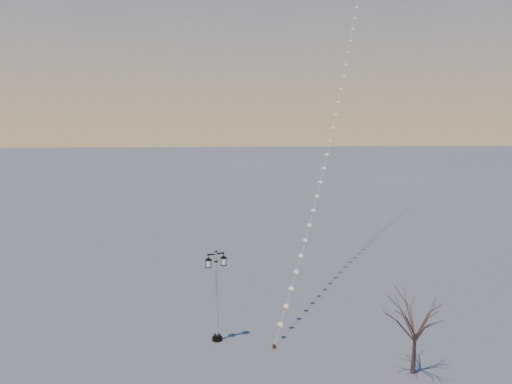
{
  "coord_description": "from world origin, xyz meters",
  "views": [
    {
      "loc": [
        -0.71,
        -24.36,
        13.89
      ],
      "look_at": [
        0.96,
        7.1,
        8.37
      ],
      "focal_mm": 33.78,
      "sensor_mm": 36.0,
      "label": 1
    }
  ],
  "objects": [
    {
      "name": "ground",
      "position": [
        0.0,
        0.0,
        0.0
      ],
      "size": [
        300.0,
        300.0,
        0.0
      ],
      "primitive_type": "plane",
      "color": "#5A5A5A",
      "rests_on": "ground"
    },
    {
      "name": "bare_tree",
      "position": [
        8.86,
        -1.32,
        2.85
      ],
      "size": [
        2.47,
        2.47,
        4.1
      ],
      "rotation": [
        0.0,
        0.0,
        -0.21
      ],
      "color": "#4A3428",
      "rests_on": "ground"
    },
    {
      "name": "kite_train",
      "position": [
        8.59,
        18.68,
        15.76
      ],
      "size": [
        14.29,
        34.39,
        31.68
      ],
      "rotation": [
        0.0,
        0.0,
        -0.26
      ],
      "color": "#382A1C",
      "rests_on": "ground"
    },
    {
      "name": "street_lamp",
      "position": [
        -1.62,
        2.91,
        3.13
      ],
      "size": [
        1.38,
        0.82,
        5.65
      ],
      "rotation": [
        0.0,
        0.0,
        0.35
      ],
      "color": "black",
      "rests_on": "ground"
    }
  ]
}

